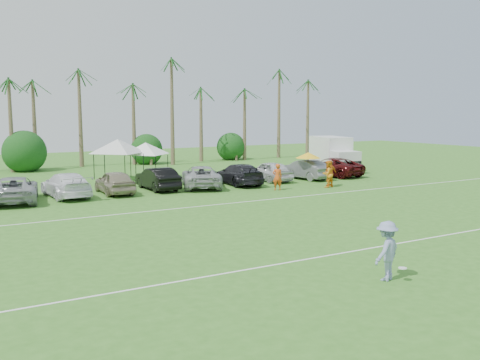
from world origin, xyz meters
TOP-DOWN VIEW (x-y plane):
  - ground at (0.00, 0.00)m, footprint 120.00×120.00m
  - field_lines at (0.00, 8.00)m, footprint 80.00×12.10m
  - palm_tree_4 at (-4.00, 38.00)m, footprint 2.40×2.40m
  - palm_tree_5 at (0.00, 38.00)m, footprint 2.40×2.40m
  - palm_tree_6 at (4.00, 38.00)m, footprint 2.40×2.40m
  - palm_tree_7 at (8.00, 38.00)m, footprint 2.40×2.40m
  - palm_tree_8 at (13.00, 38.00)m, footprint 2.40×2.40m
  - palm_tree_9 at (18.00, 38.00)m, footprint 2.40×2.40m
  - palm_tree_10 at (23.00, 38.00)m, footprint 2.40×2.40m
  - palm_tree_11 at (27.00, 38.00)m, footprint 2.40×2.40m
  - bush_tree_1 at (-6.00, 39.00)m, footprint 4.00×4.00m
  - bush_tree_2 at (6.00, 39.00)m, footprint 4.00×4.00m
  - bush_tree_3 at (16.00, 39.00)m, footprint 4.00×4.00m
  - sideline_player_a at (7.25, 17.03)m, footprint 0.80×0.68m
  - sideline_player_b at (11.17, 16.38)m, footprint 1.03×0.85m
  - sideline_player_c at (11.80, 16.84)m, footprint 1.15×0.56m
  - box_truck at (18.44, 24.33)m, footprint 3.61×6.40m
  - canopy_tent_left at (-0.60, 27.86)m, footprint 4.69×4.69m
  - canopy_tent_right at (1.85, 28.24)m, footprint 4.19×4.19m
  - market_umbrella at (12.20, 20.03)m, footprint 2.01×2.01m
  - frisbee_player at (-0.92, -1.23)m, footprint 1.42×1.08m
  - parked_car_2 at (-9.20, 20.92)m, footprint 3.55×5.98m
  - parked_car_3 at (-6.08, 21.32)m, footprint 2.49×5.49m
  - parked_car_4 at (-2.96, 21.18)m, footprint 1.96×4.62m
  - parked_car_5 at (0.15, 21.43)m, footprint 1.70×4.75m
  - parked_car_6 at (3.27, 20.90)m, footprint 4.49×6.17m
  - parked_car_7 at (6.39, 20.89)m, footprint 2.67×5.55m
  - parked_car_8 at (9.51, 21.41)m, footprint 1.87×4.59m
  - parked_car_9 at (12.63, 21.04)m, footprint 2.23×4.90m
  - parked_car_10 at (15.74, 21.46)m, footprint 3.62×6.00m

SIDE VIEW (x-z plane):
  - ground at x=0.00m, z-range 0.00..0.00m
  - field_lines at x=0.00m, z-range 0.00..0.01m
  - parked_car_2 at x=-9.20m, z-range 0.00..1.56m
  - parked_car_3 at x=-6.08m, z-range 0.00..1.56m
  - parked_car_4 at x=-2.96m, z-range 0.00..1.56m
  - parked_car_5 at x=0.15m, z-range 0.00..1.56m
  - parked_car_6 at x=3.27m, z-range 0.00..1.56m
  - parked_car_7 at x=6.39m, z-range 0.00..1.56m
  - parked_car_8 at x=9.51m, z-range 0.00..1.56m
  - parked_car_9 at x=12.63m, z-range 0.00..1.56m
  - parked_car_10 at x=15.74m, z-range 0.00..1.56m
  - sideline_player_a at x=7.25m, z-range 0.00..1.85m
  - sideline_player_c at x=11.80m, z-range 0.00..1.90m
  - sideline_player_b at x=11.17m, z-range 0.00..1.93m
  - frisbee_player at x=-0.92m, z-range 0.00..1.94m
  - box_truck at x=18.44m, z-range 0.11..3.22m
  - bush_tree_1 at x=-6.00m, z-range -0.20..3.80m
  - bush_tree_2 at x=6.00m, z-range -0.20..3.80m
  - bush_tree_3 at x=16.00m, z-range -0.20..3.80m
  - market_umbrella at x=12.20m, z-range 0.89..3.13m
  - canopy_tent_right at x=1.85m, z-range 1.21..4.60m
  - canopy_tent_left at x=-0.60m, z-range 1.35..5.16m
  - palm_tree_4 at x=-4.00m, z-range 3.03..11.93m
  - palm_tree_8 at x=13.00m, z-range 3.03..11.93m
  - palm_tree_5 at x=0.00m, z-range 3.40..13.30m
  - palm_tree_9 at x=18.00m, z-range 3.40..13.30m
  - palm_tree_6 at x=4.00m, z-range 3.76..14.66m
  - palm_tree_10 at x=23.00m, z-range 3.76..14.66m
  - palm_tree_7 at x=8.00m, z-range 4.11..16.01m
  - palm_tree_11 at x=27.00m, z-range 4.11..16.01m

